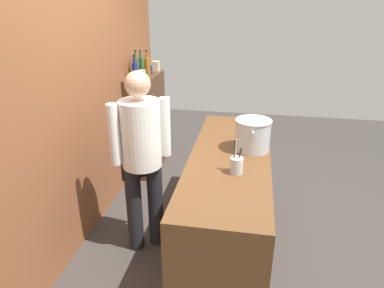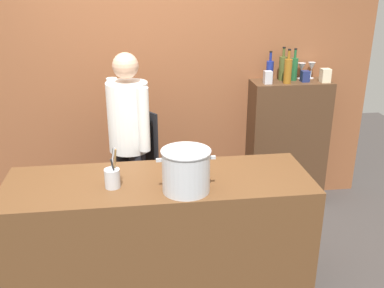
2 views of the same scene
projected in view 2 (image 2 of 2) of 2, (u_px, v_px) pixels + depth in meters
The scene contains 16 objects.
ground_plane at pixel (162, 285), 3.38m from camera, with size 8.00×8.00×0.00m, color #383330.
brick_back_panel at pixel (148, 57), 4.13m from camera, with size 4.40×0.10×3.00m, color brown.
prep_counter at pixel (161, 235), 3.22m from camera, with size 2.14×0.70×0.90m, color brown.
bar_cabinet at pixel (287, 144), 4.41m from camera, with size 0.76×0.32×1.28m, color #472D1C.
chef at pixel (130, 136), 3.69m from camera, with size 0.41×0.46×1.66m.
stockpot_large at pixel (186, 171), 2.85m from camera, with size 0.38×0.33×0.28m.
utensil_crock at pixel (112, 177), 2.93m from camera, with size 0.10×0.10×0.28m.
wine_bottle_olive at pixel (283, 68), 4.19m from camera, with size 0.07×0.07×0.32m.
wine_bottle_amber at pixel (288, 70), 4.06m from camera, with size 0.07×0.07×0.32m.
wine_bottle_cobalt at pixel (270, 70), 4.15m from camera, with size 0.07×0.07×0.28m.
wine_bottle_green at pixel (294, 68), 4.18m from camera, with size 0.07×0.07×0.30m.
wine_glass_tall at pixel (312, 67), 4.26m from camera, with size 0.07×0.07×0.16m.
wine_glass_wide at pixel (302, 68), 4.24m from camera, with size 0.07×0.07×0.15m.
spice_tin_cream at pixel (325, 75), 4.13m from camera, with size 0.08×0.08×0.13m, color beige.
spice_tin_navy at pixel (305, 76), 4.15m from camera, with size 0.07×0.07×0.10m, color navy.
spice_tin_silver at pixel (268, 77), 4.07m from camera, with size 0.07×0.07×0.12m, color #B2B2B7.
Camera 2 is at (-0.13, -2.76, 2.24)m, focal length 41.19 mm.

